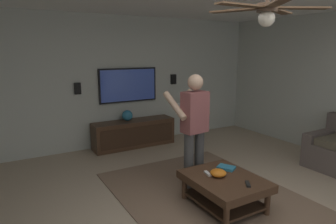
# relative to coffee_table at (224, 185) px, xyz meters

# --- Properties ---
(wall_back_tv) EXTENTS (0.10, 6.88, 2.66)m
(wall_back_tv) POSITION_rel_coffee_table_xyz_m (3.19, 0.29, 1.03)
(wall_back_tv) COLOR #B2B7AD
(wall_back_tv) RESTS_ON ground
(area_rug) EXTENTS (3.18, 2.22, 0.01)m
(area_rug) POSITION_rel_coffee_table_xyz_m (0.20, 0.00, -0.29)
(area_rug) COLOR #7A604C
(area_rug) RESTS_ON ground
(coffee_table) EXTENTS (1.00, 0.80, 0.40)m
(coffee_table) POSITION_rel_coffee_table_xyz_m (0.00, 0.00, 0.00)
(coffee_table) COLOR #422B1C
(coffee_table) RESTS_ON ground
(media_console) EXTENTS (0.45, 1.70, 0.55)m
(media_console) POSITION_rel_coffee_table_xyz_m (2.86, -0.01, -0.02)
(media_console) COLOR #422B1C
(media_console) RESTS_ON ground
(tv) EXTENTS (0.05, 1.26, 0.71)m
(tv) POSITION_rel_coffee_table_xyz_m (3.10, -0.01, 0.96)
(tv) COLOR black
(person_standing) EXTENTS (0.58, 0.58, 1.64)m
(person_standing) POSITION_rel_coffee_table_xyz_m (0.71, -0.02, 0.64)
(person_standing) COLOR #3F3F3F
(person_standing) RESTS_ON ground
(bowl) EXTENTS (0.20, 0.20, 0.09)m
(bowl) POSITION_rel_coffee_table_xyz_m (0.06, 0.05, 0.15)
(bowl) COLOR orange
(bowl) RESTS_ON coffee_table
(remote_white) EXTENTS (0.16, 0.08, 0.02)m
(remote_white) POSITION_rel_coffee_table_xyz_m (0.18, 0.13, 0.12)
(remote_white) COLOR white
(remote_white) RESTS_ON coffee_table
(remote_black) EXTENTS (0.15, 0.12, 0.02)m
(remote_black) POSITION_rel_coffee_table_xyz_m (-0.31, -0.09, 0.12)
(remote_black) COLOR black
(remote_black) RESTS_ON coffee_table
(book) EXTENTS (0.27, 0.25, 0.04)m
(book) POSITION_rel_coffee_table_xyz_m (0.20, -0.20, 0.12)
(book) COLOR teal
(book) RESTS_ON coffee_table
(vase_round) EXTENTS (0.22, 0.22, 0.22)m
(vase_round) POSITION_rel_coffee_table_xyz_m (2.90, 0.11, 0.36)
(vase_round) COLOR teal
(vase_round) RESTS_ON media_console
(wall_speaker_left) EXTENTS (0.06, 0.12, 0.22)m
(wall_speaker_left) POSITION_rel_coffee_table_xyz_m (3.11, -1.12, 1.03)
(wall_speaker_left) COLOR black
(wall_speaker_right) EXTENTS (0.06, 0.12, 0.22)m
(wall_speaker_right) POSITION_rel_coffee_table_xyz_m (3.11, 1.03, 0.95)
(wall_speaker_right) COLOR black
(ceiling_fan) EXTENTS (1.11, 1.18, 0.46)m
(ceiling_fan) POSITION_rel_coffee_table_xyz_m (-0.55, 0.03, 2.04)
(ceiling_fan) COLOR #4C3828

